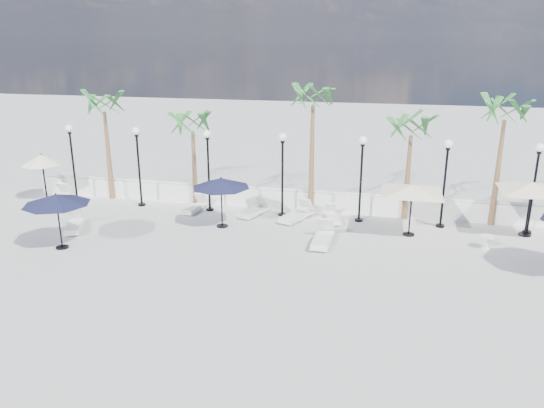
% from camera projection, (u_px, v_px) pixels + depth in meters
% --- Properties ---
extents(ground, '(100.00, 100.00, 0.00)m').
position_uv_depth(ground, '(245.00, 275.00, 18.40)').
color(ground, '#B0AFAA').
rests_on(ground, ground).
extents(balustrade, '(26.00, 0.30, 1.01)m').
position_uv_depth(balustrade, '(286.00, 200.00, 25.23)').
color(balustrade, silver).
rests_on(balustrade, ground).
extents(lamppost_0, '(0.36, 0.36, 3.84)m').
position_uv_depth(lamppost_0, '(72.00, 152.00, 25.84)').
color(lamppost_0, black).
rests_on(lamppost_0, ground).
extents(lamppost_1, '(0.36, 0.36, 3.84)m').
position_uv_depth(lamppost_1, '(138.00, 156.00, 25.12)').
color(lamppost_1, black).
rests_on(lamppost_1, ground).
extents(lamppost_2, '(0.36, 0.36, 3.84)m').
position_uv_depth(lamppost_2, '(208.00, 159.00, 24.40)').
color(lamppost_2, black).
rests_on(lamppost_2, ground).
extents(lamppost_3, '(0.36, 0.36, 3.84)m').
position_uv_depth(lamppost_3, '(282.00, 163.00, 23.68)').
color(lamppost_3, black).
rests_on(lamppost_3, ground).
extents(lamppost_4, '(0.36, 0.36, 3.84)m').
position_uv_depth(lamppost_4, '(362.00, 167.00, 22.96)').
color(lamppost_4, black).
rests_on(lamppost_4, ground).
extents(lamppost_5, '(0.36, 0.36, 3.84)m').
position_uv_depth(lamppost_5, '(446.00, 171.00, 22.24)').
color(lamppost_5, black).
rests_on(lamppost_5, ground).
extents(lamppost_6, '(0.36, 0.36, 3.84)m').
position_uv_depth(lamppost_6, '(535.00, 176.00, 21.52)').
color(lamppost_6, black).
rests_on(lamppost_6, ground).
extents(palm_0, '(2.60, 2.60, 5.50)m').
position_uv_depth(palm_0, '(104.00, 109.00, 25.66)').
color(palm_0, brown).
rests_on(palm_0, ground).
extents(palm_1, '(2.60, 2.60, 4.70)m').
position_uv_depth(palm_1, '(193.00, 128.00, 24.97)').
color(palm_1, brown).
rests_on(palm_1, ground).
extents(palm_2, '(2.60, 2.60, 6.10)m').
position_uv_depth(palm_2, '(313.00, 102.00, 23.38)').
color(palm_2, brown).
rests_on(palm_2, ground).
extents(palm_3, '(2.60, 2.60, 4.90)m').
position_uv_depth(palm_3, '(411.00, 132.00, 22.85)').
color(palm_3, brown).
rests_on(palm_3, ground).
extents(palm_4, '(2.60, 2.60, 5.70)m').
position_uv_depth(palm_4, '(505.00, 117.00, 21.85)').
color(palm_4, brown).
rests_on(palm_4, ground).
extents(lounger_0, '(1.33, 1.96, 0.71)m').
position_uv_depth(lounger_0, '(74.00, 225.00, 22.53)').
color(lounger_0, beige).
rests_on(lounger_0, ground).
extents(lounger_1, '(0.77, 1.92, 0.70)m').
position_uv_depth(lounger_1, '(57.00, 197.00, 26.46)').
color(lounger_1, beige).
rests_on(lounger_1, ground).
extents(lounger_2, '(1.11, 1.84, 0.66)m').
position_uv_depth(lounger_2, '(254.00, 211.00, 24.37)').
color(lounger_2, beige).
rests_on(lounger_2, ground).
extents(lounger_3, '(0.78, 1.80, 0.65)m').
position_uv_depth(lounger_3, '(194.00, 207.00, 24.97)').
color(lounger_3, beige).
rests_on(lounger_3, ground).
extents(lounger_4, '(1.38, 2.15, 0.77)m').
position_uv_depth(lounger_4, '(296.00, 215.00, 23.76)').
color(lounger_4, beige).
rests_on(lounger_4, ground).
extents(lounger_5, '(0.97, 1.71, 0.61)m').
position_uv_depth(lounger_5, '(333.00, 217.00, 23.63)').
color(lounger_5, beige).
rests_on(lounger_5, ground).
extents(lounger_6, '(0.74, 2.08, 0.77)m').
position_uv_depth(lounger_6, '(323.00, 238.00, 21.02)').
color(lounger_6, beige).
rests_on(lounger_6, ground).
extents(side_table_0, '(0.44, 0.44, 0.43)m').
position_uv_depth(side_table_0, '(58.00, 196.00, 26.42)').
color(side_table_0, beige).
rests_on(side_table_0, ground).
extents(side_table_1, '(0.50, 0.50, 0.49)m').
position_uv_depth(side_table_1, '(303.00, 213.00, 23.86)').
color(side_table_1, beige).
rests_on(side_table_1, ground).
extents(side_table_2, '(0.55, 0.55, 0.53)m').
position_uv_depth(side_table_2, '(487.00, 241.00, 20.54)').
color(side_table_2, beige).
rests_on(side_table_2, ground).
extents(parasol_navy_left, '(2.54, 2.54, 2.24)m').
position_uv_depth(parasol_navy_left, '(56.00, 200.00, 20.13)').
color(parasol_navy_left, black).
rests_on(parasol_navy_left, ground).
extents(parasol_navy_mid, '(2.49, 2.49, 2.23)m').
position_uv_depth(parasol_navy_mid, '(221.00, 183.00, 22.44)').
color(parasol_navy_mid, black).
rests_on(parasol_navy_mid, ground).
extents(parasol_cream_sq_a, '(4.75, 4.75, 2.33)m').
position_uv_depth(parasol_cream_sq_a, '(413.00, 185.00, 21.40)').
color(parasol_cream_sq_a, black).
rests_on(parasol_cream_sq_a, ground).
extents(parasol_cream_sq_b, '(4.90, 4.90, 2.46)m').
position_uv_depth(parasol_cream_sq_b, '(533.00, 183.00, 21.34)').
color(parasol_cream_sq_b, black).
rests_on(parasol_cream_sq_b, ground).
extents(parasol_cream_small, '(1.98, 1.98, 2.43)m').
position_uv_depth(parasol_cream_small, '(42.00, 160.00, 26.00)').
color(parasol_cream_small, black).
rests_on(parasol_cream_small, ground).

